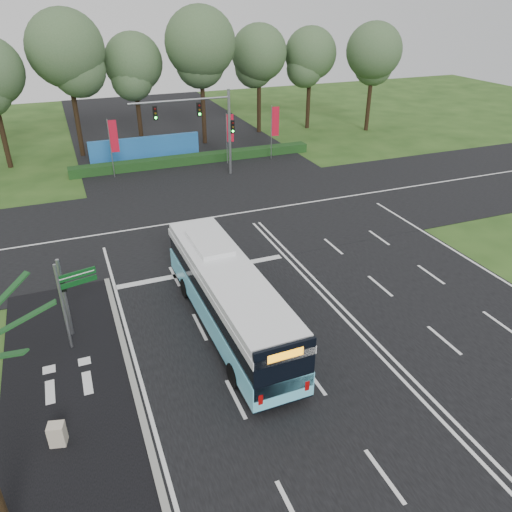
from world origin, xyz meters
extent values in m
plane|color=#244416|center=(0.00, 0.00, 0.00)|extent=(120.00, 120.00, 0.00)
cube|color=black|center=(0.00, 0.00, 0.02)|extent=(20.00, 120.00, 0.04)
cube|color=black|center=(0.00, 12.00, 0.03)|extent=(120.00, 14.00, 0.05)
cube|color=black|center=(-12.50, -3.00, 0.03)|extent=(5.00, 18.00, 0.06)
cube|color=gray|center=(-10.10, -3.00, 0.06)|extent=(0.25, 18.00, 0.12)
cube|color=#6EDFFF|center=(-5.31, -0.47, 1.05)|extent=(2.67, 11.80, 1.08)
cube|color=black|center=(-5.31, -0.47, 0.56)|extent=(2.65, 11.74, 0.29)
cube|color=black|center=(-5.31, -0.47, 2.03)|extent=(2.57, 11.62, 0.93)
cube|color=white|center=(-5.31, -0.47, 2.61)|extent=(2.67, 11.80, 0.34)
cube|color=white|center=(-5.31, -0.47, 2.96)|extent=(2.61, 11.33, 0.34)
cube|color=white|center=(-5.36, 1.98, 3.25)|extent=(1.62, 2.97, 0.24)
cube|color=black|center=(-5.20, -6.28, 2.08)|extent=(2.38, 0.17, 2.15)
cube|color=orange|center=(-5.20, -6.32, 2.76)|extent=(1.37, 0.09, 0.34)
cylinder|color=black|center=(-6.52, 2.84, 0.51)|extent=(0.29, 1.02, 1.02)
cylinder|color=black|center=(-4.23, 2.88, 0.51)|extent=(0.29, 1.02, 1.02)
cylinder|color=black|center=(-6.38, -4.21, 0.51)|extent=(0.29, 1.02, 1.02)
cylinder|color=black|center=(-4.09, -4.17, 0.51)|extent=(0.29, 1.02, 1.02)
cylinder|color=gray|center=(-12.14, 1.61, 1.95)|extent=(0.16, 0.16, 3.90)
cube|color=black|center=(-12.14, 1.43, 2.67)|extent=(0.31, 0.20, 0.45)
sphere|color=#19F233|center=(-12.14, 1.33, 2.67)|extent=(0.16, 0.16, 0.16)
cylinder|color=gray|center=(-12.22, 0.63, 2.10)|extent=(0.13, 0.13, 4.19)
cube|color=#0B4216|center=(-11.46, 0.81, 3.46)|extent=(1.54, 0.42, 0.31)
cube|color=#0B4216|center=(-11.46, 0.81, 3.09)|extent=(1.54, 0.42, 0.23)
cube|color=white|center=(-11.46, 0.77, 3.46)|extent=(1.43, 0.35, 0.04)
cube|color=beige|center=(-12.97, -4.75, 0.45)|extent=(0.64, 0.57, 0.91)
cylinder|color=gray|center=(-7.39, 23.12, 2.44)|extent=(0.08, 0.08, 4.88)
cube|color=red|center=(-7.04, 23.09, 3.47)|extent=(0.65, 0.09, 2.60)
cylinder|color=gray|center=(2.66, 23.27, 2.26)|extent=(0.07, 0.07, 4.51)
cube|color=red|center=(2.99, 23.21, 3.21)|extent=(0.60, 0.13, 2.41)
cylinder|color=gray|center=(6.90, 23.10, 2.44)|extent=(0.08, 0.08, 4.89)
cube|color=red|center=(7.25, 23.03, 3.48)|extent=(0.65, 0.17, 2.61)
cylinder|color=gray|center=(2.00, 20.50, 3.50)|extent=(0.24, 0.24, 7.00)
cylinder|color=gray|center=(-2.00, 20.50, 6.40)|extent=(8.00, 0.16, 0.16)
cube|color=black|center=(-0.50, 20.50, 5.60)|extent=(0.32, 0.28, 1.05)
cube|color=black|center=(-4.00, 20.50, 5.60)|extent=(0.32, 0.28, 1.05)
cube|color=black|center=(2.25, 20.50, 4.00)|extent=(0.32, 0.28, 1.05)
cube|color=#193A15|center=(0.00, 24.50, 0.40)|extent=(22.00, 1.20, 0.80)
cube|color=#2164B3|center=(-4.00, 27.00, 1.10)|extent=(10.00, 0.30, 2.20)
cylinder|color=black|center=(-15.64, 29.46, 3.84)|extent=(0.44, 0.44, 7.69)
cylinder|color=black|center=(-9.34, 30.73, 4.51)|extent=(0.44, 0.44, 9.02)
sphere|color=#3D5B35|center=(-9.34, 30.73, 9.50)|extent=(6.65, 6.65, 6.65)
cylinder|color=black|center=(-3.39, 32.62, 3.76)|extent=(0.44, 0.44, 7.52)
sphere|color=#3D5B35|center=(-3.39, 32.62, 7.91)|extent=(5.54, 5.54, 5.54)
cylinder|color=black|center=(2.74, 30.72, 4.55)|extent=(0.44, 0.44, 9.10)
sphere|color=#3D5B35|center=(2.74, 30.72, 9.58)|extent=(6.71, 6.71, 6.71)
cylinder|color=black|center=(9.63, 32.93, 3.92)|extent=(0.44, 0.44, 7.84)
sphere|color=#3D5B35|center=(9.63, 32.93, 8.25)|extent=(5.78, 5.78, 5.78)
cylinder|color=black|center=(15.55, 32.79, 3.78)|extent=(0.44, 0.44, 7.57)
sphere|color=#3D5B35|center=(15.55, 32.79, 7.97)|extent=(5.58, 5.58, 5.58)
cylinder|color=black|center=(21.23, 29.33, 3.97)|extent=(0.44, 0.44, 7.93)
sphere|color=#3D5B35|center=(21.23, 29.33, 8.35)|extent=(5.84, 5.84, 5.84)
camera|label=1|loc=(-11.14, -18.56, 13.83)|focal=35.00mm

